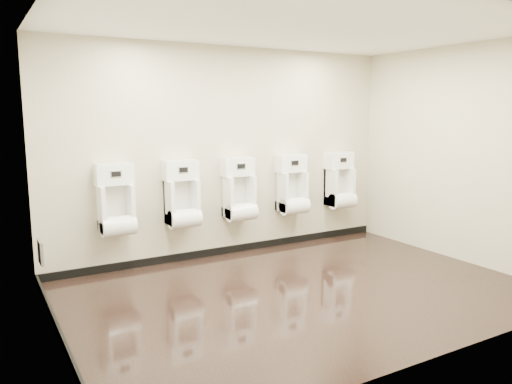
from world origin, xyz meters
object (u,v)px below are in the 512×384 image
access_panel (41,252)px  urinal_3 (292,189)px  urinal_0 (116,205)px  urinal_1 (182,199)px  urinal_4 (340,184)px  urinal_2 (239,194)px

access_panel → urinal_3: bearing=6.7°
urinal_0 → urinal_1: 0.84m
access_panel → urinal_4: 4.33m
urinal_1 → urinal_3: (1.68, 0.00, 0.00)m
access_panel → urinal_2: (2.56, 0.40, 0.35)m
urinal_0 → urinal_4: size_ratio=1.00×
access_panel → urinal_3: urinal_3 is taller
access_panel → urinal_2: bearing=8.9°
access_panel → urinal_3: size_ratio=0.30×
urinal_3 → urinal_4: 0.88m
urinal_1 → urinal_2: 0.82m
access_panel → urinal_4: urinal_4 is taller
urinal_0 → urinal_4: bearing=0.0°
access_panel → urinal_1: (1.74, 0.40, 0.35)m
access_panel → urinal_2: urinal_2 is taller
urinal_3 → urinal_2: bearing=180.0°
urinal_2 → urinal_4: size_ratio=1.00×
urinal_3 → urinal_4: (0.88, 0.00, 0.00)m
urinal_0 → urinal_3: size_ratio=1.00×
urinal_1 → urinal_2: same height
urinal_0 → urinal_3: bearing=0.0°
urinal_1 → urinal_4: size_ratio=1.00×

